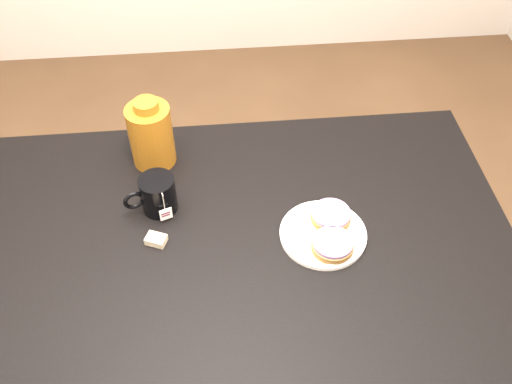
% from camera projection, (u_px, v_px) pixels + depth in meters
% --- Properties ---
extents(table, '(1.40, 0.90, 0.75)m').
position_uv_depth(table, '(216.00, 275.00, 1.35)').
color(table, black).
rests_on(table, ground_plane).
extents(plate, '(0.20, 0.20, 0.01)m').
position_uv_depth(plate, '(323.00, 234.00, 1.32)').
color(plate, white).
rests_on(plate, table).
extents(bagel_back, '(0.13, 0.13, 0.03)m').
position_uv_depth(bagel_back, '(331.00, 216.00, 1.33)').
color(bagel_back, brown).
rests_on(bagel_back, plate).
extents(bagel_front, '(0.13, 0.13, 0.03)m').
position_uv_depth(bagel_front, '(333.00, 245.00, 1.27)').
color(bagel_front, brown).
rests_on(bagel_front, plate).
extents(mug, '(0.14, 0.11, 0.09)m').
position_uv_depth(mug, '(157.00, 194.00, 1.35)').
color(mug, black).
rests_on(mug, table).
extents(teabag_pouch, '(0.05, 0.05, 0.02)m').
position_uv_depth(teabag_pouch, '(156.00, 240.00, 1.30)').
color(teabag_pouch, '#C6B793').
rests_on(teabag_pouch, table).
extents(bagel_package, '(0.11, 0.11, 0.19)m').
position_uv_depth(bagel_package, '(151.00, 134.00, 1.43)').
color(bagel_package, '#68370D').
rests_on(bagel_package, table).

